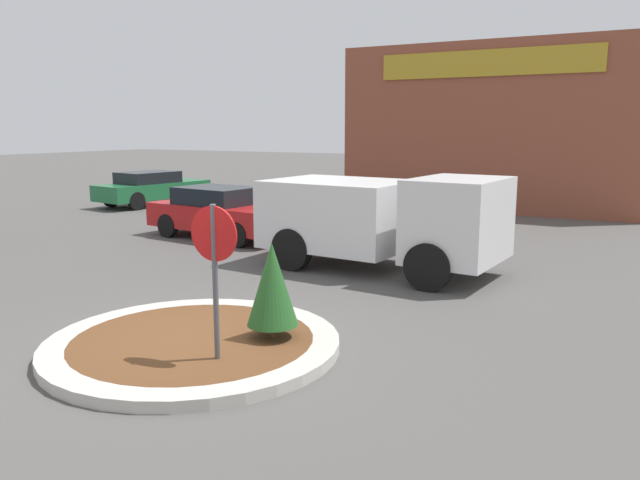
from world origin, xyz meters
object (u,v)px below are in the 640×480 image
(stop_sign, at_px, (214,257))
(utility_truck, at_px, (380,217))
(parked_sedan_green, at_px, (152,188))
(parked_sedan_red, at_px, (221,212))

(stop_sign, xyz_separation_m, utility_truck, (-0.48, 6.25, -0.32))
(utility_truck, height_order, parked_sedan_green, utility_truck)
(utility_truck, xyz_separation_m, parked_sedan_red, (-5.47, 1.54, -0.43))
(utility_truck, distance_m, parked_sedan_green, 13.96)
(stop_sign, distance_m, parked_sedan_red, 9.83)
(stop_sign, distance_m, utility_truck, 6.28)
(stop_sign, bearing_deg, parked_sedan_red, 127.37)
(parked_sedan_green, height_order, parked_sedan_red, parked_sedan_red)
(parked_sedan_green, relative_size, parked_sedan_red, 1.06)
(stop_sign, bearing_deg, utility_truck, 94.38)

